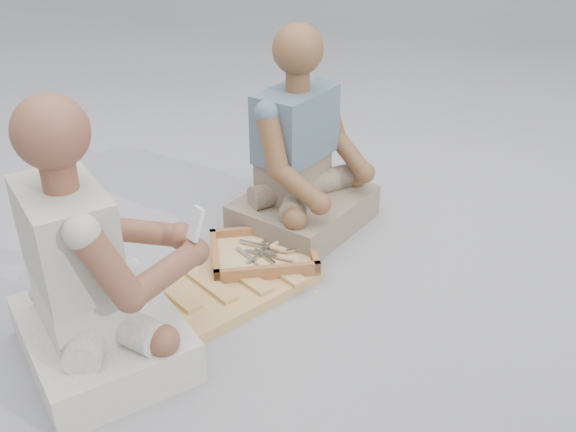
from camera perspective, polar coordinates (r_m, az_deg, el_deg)
name	(u,v)px	position (r m, az deg, el deg)	size (l,w,h in m)	color
ground	(297,295)	(2.62, 0.76, -7.07)	(60.00, 60.00, 0.00)	#9A9BA0
carved_panel	(226,284)	(2.66, -5.51, -6.02)	(0.68, 0.45, 0.05)	olive
tool_tray	(263,253)	(2.76, -2.23, -3.32)	(0.51, 0.45, 0.06)	brown
chisel_0	(297,238)	(2.86, 0.83, -1.99)	(0.22, 0.05, 0.02)	silver
chisel_1	(278,265)	(2.66, -0.87, -4.40)	(0.08, 0.22, 0.02)	silver
chisel_2	(281,257)	(2.71, -0.64, -3.67)	(0.17, 0.16, 0.02)	silver
chisel_3	(305,248)	(2.77, 1.56, -2.84)	(0.22, 0.04, 0.02)	silver
chisel_4	(259,264)	(2.67, -2.60, -4.24)	(0.08, 0.22, 0.02)	silver
chisel_5	(274,248)	(2.77, -1.29, -2.83)	(0.17, 0.17, 0.02)	silver
chisel_6	(266,233)	(2.90, -1.94, -1.48)	(0.11, 0.21, 0.02)	silver
chisel_7	(282,237)	(2.87, -0.54, -1.89)	(0.20, 0.12, 0.02)	silver
chisel_8	(272,246)	(2.79, -1.43, -2.73)	(0.20, 0.12, 0.02)	silver
wood_chip_0	(259,269)	(2.77, -2.61, -4.76)	(0.02, 0.01, 0.00)	tan
wood_chip_1	(283,224)	(3.10, -0.46, -0.74)	(0.02, 0.01, 0.00)	tan
wood_chip_2	(169,237)	(3.05, -10.55, -1.89)	(0.02, 0.01, 0.00)	tan
wood_chip_3	(298,247)	(2.92, 0.86, -2.78)	(0.02, 0.01, 0.00)	tan
wood_chip_4	(276,273)	(2.75, -1.06, -5.07)	(0.02, 0.01, 0.00)	tan
wood_chip_5	(318,249)	(2.91, 2.69, -2.94)	(0.02, 0.01, 0.00)	tan
wood_chip_6	(211,253)	(2.90, -6.89, -3.29)	(0.02, 0.01, 0.00)	tan
wood_chip_7	(316,292)	(2.63, 2.47, -6.79)	(0.02, 0.01, 0.00)	tan
wood_chip_8	(193,267)	(2.81, -8.44, -4.53)	(0.02, 0.01, 0.00)	tan
craftsman	(91,279)	(2.23, -17.09, -5.40)	(0.70, 0.70, 0.97)	beige
companion	(302,164)	(2.96, 1.25, 4.62)	(0.78, 0.74, 0.96)	gray
mobile_phone	(196,224)	(2.20, -8.21, -0.69)	(0.07, 0.06, 0.12)	silver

